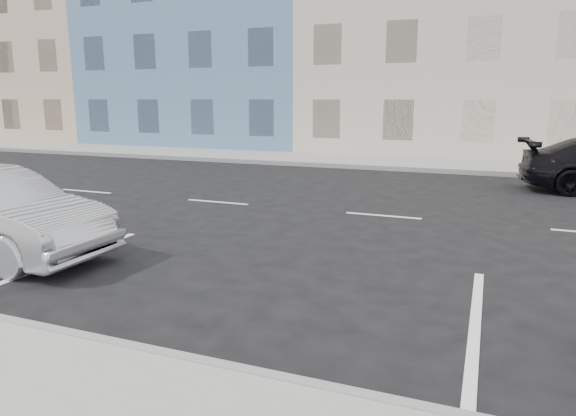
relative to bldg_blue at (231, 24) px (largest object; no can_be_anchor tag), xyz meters
name	(u,v)px	position (x,y,z in m)	size (l,w,h in m)	color
ground	(483,224)	(14.00, -16.30, -6.50)	(120.00, 120.00, 0.00)	black
sidewalk_far	(350,161)	(9.00, -7.60, -6.42)	(80.00, 3.40, 0.15)	gray
curb_far	(338,166)	(9.00, -9.30, -6.42)	(80.00, 0.12, 0.16)	gray
bldg_far_west	(66,42)	(-12.00, 0.00, -0.50)	(12.00, 12.00, 12.00)	tan
bldg_blue	(231,24)	(0.00, 0.00, 0.00)	(12.00, 12.00, 13.00)	slate
bldg_cream	(455,28)	(12.00, 0.00, -0.75)	(12.00, 12.00, 11.50)	#BBAF9B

